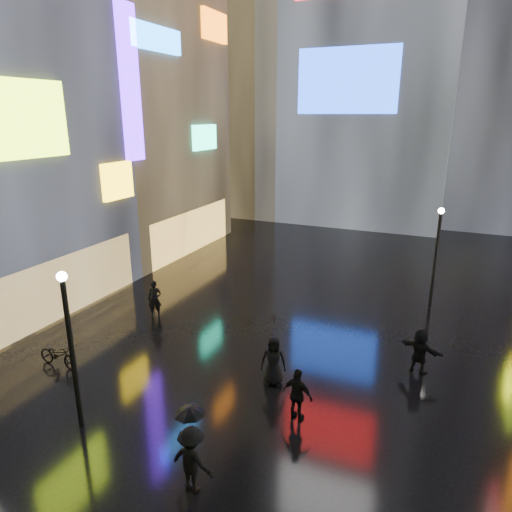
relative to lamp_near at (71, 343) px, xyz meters
The scene contains 13 objects.
ground 13.21m from the lamp_near, 70.82° to the left, with size 140.00×140.00×0.00m, color black.
building_left_far 23.08m from the lamp_near, 122.90° to the left, with size 10.28×12.00×22.00m.
tower_flank_left 36.93m from the lamp_near, 105.96° to the left, with size 10.00×10.00×26.00m, color black.
lamp_near is the anchor object (origin of this frame).
lamp_far 17.13m from the lamp_near, 56.19° to the left, with size 0.30×0.30×5.20m.
pedestrian_2 5.06m from the lamp_near, ahead, with size 1.22×0.70×1.89m, color black.
pedestrian_3 7.18m from the lamp_near, 26.57° to the left, with size 1.05×0.44×1.80m, color black.
pedestrian_4 6.91m from the lamp_near, 44.80° to the left, with size 0.93×0.60×1.90m, color black.
pedestrian_5 12.35m from the lamp_near, 38.69° to the left, with size 1.66×0.53×1.79m, color black.
pedestrian_6 8.48m from the lamp_near, 109.12° to the left, with size 0.67×0.44×1.83m, color black.
umbrella_1 4.70m from the lamp_near, ahead, with size 0.75×0.75×0.66m, color black.
umbrella_2 6.65m from the lamp_near, 44.80° to the left, with size 0.92×0.94×0.84m, color black.
bicycle 4.88m from the lamp_near, 144.74° to the left, with size 0.66×1.88×0.99m, color black.
Camera 1 is at (5.73, -1.16, 9.47)m, focal length 32.00 mm.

